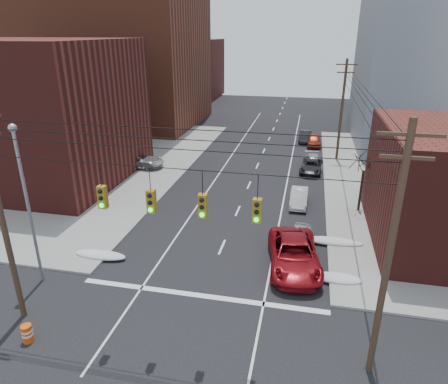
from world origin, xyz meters
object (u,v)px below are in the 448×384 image
at_px(parked_car_a, 299,238).
at_px(lot_car_c, 63,180).
at_px(lot_car_b, 139,160).
at_px(lot_car_a, 65,187).
at_px(parked_car_d, 313,161).
at_px(parked_car_f, 305,136).
at_px(red_pickup, 294,254).
at_px(construction_barrel, 27,333).
at_px(parked_car_e, 314,140).
at_px(lot_car_d, 86,150).
at_px(parked_car_c, 312,166).
at_px(parked_car_b, 299,197).

height_order(parked_car_a, lot_car_c, lot_car_c).
height_order(lot_car_b, lot_car_c, lot_car_b).
bearing_deg(lot_car_a, parked_car_a, -125.18).
distance_m(parked_car_d, parked_car_f, 10.54).
xyz_separation_m(parked_car_a, lot_car_a, (-20.66, 4.92, 0.16)).
bearing_deg(parked_car_a, red_pickup, -88.82).
height_order(parked_car_f, construction_barrel, parked_car_f).
height_order(parked_car_d, parked_car_e, parked_car_e).
height_order(parked_car_f, lot_car_d, lot_car_d).
bearing_deg(lot_car_c, lot_car_b, -12.95).
bearing_deg(parked_car_a, lot_car_b, 148.70).
bearing_deg(parked_car_d, parked_car_e, 84.75).
bearing_deg(parked_car_c, lot_car_c, -152.45).
height_order(parked_car_b, parked_car_d, parked_car_b).
xyz_separation_m(parked_car_b, lot_car_b, (-17.04, 6.12, 0.23)).
bearing_deg(parked_car_b, lot_car_c, -177.59).
bearing_deg(parked_car_f, parked_car_d, -82.70).
distance_m(parked_car_b, parked_car_f, 21.08).
bearing_deg(parked_car_e, construction_barrel, -110.07).
xyz_separation_m(parked_car_d, parked_car_e, (0.01, 8.64, 0.11)).
distance_m(parked_car_c, lot_car_d, 25.56).
bearing_deg(parked_car_b, red_pickup, -89.07).
height_order(parked_car_b, parked_car_e, parked_car_e).
height_order(parked_car_e, lot_car_b, lot_car_b).
bearing_deg(lot_car_b, lot_car_d, 67.11).
bearing_deg(parked_car_f, parked_car_e, -56.99).
bearing_deg(parked_car_e, lot_car_d, -158.98).
bearing_deg(parked_car_a, parked_car_c, 93.84).
bearing_deg(lot_car_b, construction_barrel, -172.49).
bearing_deg(parked_car_e, parked_car_a, -93.11).
relative_size(parked_car_f, lot_car_b, 0.82).
xyz_separation_m(parked_car_f, construction_barrel, (-11.85, -39.99, -0.26)).
bearing_deg(parked_car_e, lot_car_b, -145.46).
bearing_deg(parked_car_d, construction_barrel, -118.89).
xyz_separation_m(parked_car_c, lot_car_b, (-17.99, -2.61, 0.25)).
bearing_deg(construction_barrel, red_pickup, 37.38).
relative_size(parked_car_e, parked_car_f, 0.97).
height_order(parked_car_b, parked_car_f, parked_car_f).
height_order(red_pickup, lot_car_b, red_pickup).
bearing_deg(red_pickup, lot_car_b, 129.05).
distance_m(parked_car_a, parked_car_c, 15.93).
height_order(parked_car_b, lot_car_a, lot_car_a).
height_order(parked_car_c, lot_car_c, lot_car_c).
relative_size(lot_car_d, construction_barrel, 4.89).
xyz_separation_m(parked_car_b, parked_car_f, (0.00, 21.08, 0.06)).
bearing_deg(parked_car_e, parked_car_d, -91.36).
relative_size(lot_car_a, construction_barrel, 4.51).
relative_size(lot_car_b, construction_barrel, 6.00).
relative_size(parked_car_a, parked_car_d, 0.89).
relative_size(parked_car_b, lot_car_a, 1.00).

